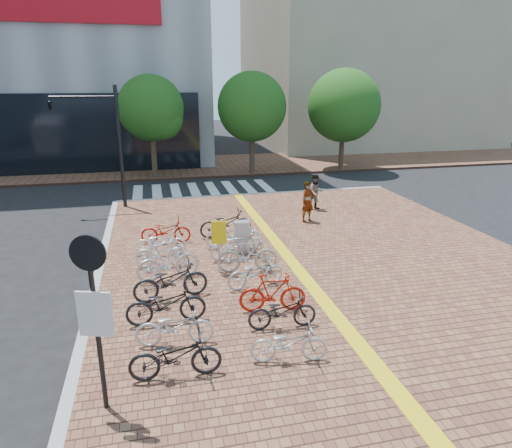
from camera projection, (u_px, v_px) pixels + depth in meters
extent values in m
plane|color=black|center=(249.00, 312.00, 11.80)|extent=(120.00, 120.00, 0.00)
cube|color=brown|center=(482.00, 427.00, 7.78)|extent=(14.00, 34.00, 0.15)
cube|color=yellow|center=(431.00, 433.00, 7.54)|extent=(0.40, 34.00, 0.01)
cube|color=gray|center=(256.00, 195.00, 23.57)|extent=(14.00, 0.25, 0.15)
cube|color=brown|center=(184.00, 167.00, 31.28)|extent=(70.00, 8.00, 0.15)
cube|color=gray|center=(364.00, 44.00, 42.70)|extent=(20.00, 18.00, 18.00)
cube|color=silver|center=(138.00, 193.00, 24.15)|extent=(0.50, 4.00, 0.01)
cube|color=silver|center=(157.00, 192.00, 24.37)|extent=(0.50, 4.00, 0.01)
cube|color=silver|center=(176.00, 191.00, 24.58)|extent=(0.50, 4.00, 0.01)
cube|color=silver|center=(194.00, 190.00, 24.80)|extent=(0.50, 4.00, 0.01)
cube|color=silver|center=(213.00, 190.00, 25.02)|extent=(0.50, 4.00, 0.01)
cube|color=silver|center=(231.00, 189.00, 25.23)|extent=(0.50, 4.00, 0.01)
cube|color=silver|center=(248.00, 188.00, 25.45)|extent=(0.50, 4.00, 0.01)
cube|color=silver|center=(266.00, 187.00, 25.66)|extent=(0.50, 4.00, 0.01)
cylinder|color=#38281E|center=(154.00, 155.00, 27.19)|extent=(0.32, 0.32, 2.60)
sphere|color=#194714|center=(151.00, 108.00, 26.36)|extent=(3.80, 3.80, 3.80)
sphere|color=#194714|center=(162.00, 119.00, 26.39)|extent=(2.40, 2.40, 2.40)
cylinder|color=#38281E|center=(252.00, 152.00, 28.48)|extent=(0.32, 0.32, 2.60)
sphere|color=#194714|center=(252.00, 107.00, 27.65)|extent=(4.20, 4.20, 4.20)
sphere|color=#194714|center=(263.00, 117.00, 27.69)|extent=(2.40, 2.40, 2.40)
cylinder|color=#38281E|center=(341.00, 149.00, 29.78)|extent=(0.32, 0.32, 2.60)
sphere|color=#194714|center=(344.00, 106.00, 28.95)|extent=(4.60, 4.60, 4.60)
sphere|color=#194714|center=(354.00, 115.00, 28.98)|extent=(2.40, 2.40, 2.40)
imported|color=black|center=(175.00, 356.00, 8.83)|extent=(1.82, 0.68, 0.95)
imported|color=silver|center=(175.00, 326.00, 9.94)|extent=(1.77, 0.76, 0.90)
imported|color=black|center=(166.00, 304.00, 10.83)|extent=(1.91, 0.70, 1.00)
imported|color=black|center=(171.00, 281.00, 12.04)|extent=(2.07, 0.99, 1.04)
imported|color=silver|center=(168.00, 261.00, 13.22)|extent=(1.93, 0.88, 1.12)
imported|color=white|center=(161.00, 252.00, 14.12)|extent=(1.64, 0.55, 0.97)
imported|color=white|center=(161.00, 242.00, 15.12)|extent=(1.74, 0.73, 0.89)
imported|color=#A4140B|center=(166.00, 231.00, 16.24)|extent=(1.80, 0.78, 0.92)
imported|color=silver|center=(289.00, 343.00, 9.35)|extent=(1.67, 0.81, 0.84)
imported|color=black|center=(282.00, 311.00, 10.63)|extent=(1.65, 0.63, 0.86)
imported|color=#AE1C0C|center=(273.00, 293.00, 11.38)|extent=(1.74, 0.70, 1.01)
imported|color=#BABBC0|center=(256.00, 272.00, 12.76)|extent=(1.78, 0.92, 0.89)
imported|color=#A5A5A9|center=(248.00, 255.00, 13.74)|extent=(1.88, 0.70, 1.11)
imported|color=silver|center=(238.00, 244.00, 14.81)|extent=(1.97, 0.98, 0.99)
imported|color=silver|center=(234.00, 235.00, 15.66)|extent=(2.04, 1.03, 1.02)
imported|color=black|center=(226.00, 223.00, 16.89)|extent=(2.01, 0.87, 1.03)
imported|color=gray|center=(308.00, 202.00, 18.63)|extent=(0.71, 0.59, 1.67)
imported|color=#4C5461|center=(316.00, 192.00, 20.40)|extent=(0.80, 0.64, 1.59)
cube|color=#B3B3B8|center=(242.00, 237.00, 15.36)|extent=(0.52, 0.39, 1.09)
cylinder|color=#B7B7BC|center=(219.00, 247.00, 13.65)|extent=(0.07, 0.07, 1.59)
cube|color=yellow|center=(219.00, 233.00, 13.46)|extent=(0.44, 0.10, 0.71)
cylinder|color=black|center=(97.00, 327.00, 7.66)|extent=(0.11, 0.11, 3.24)
cylinder|color=black|center=(88.00, 253.00, 7.19)|extent=(0.59, 0.23, 0.60)
cube|color=silver|center=(95.00, 314.00, 7.51)|extent=(0.58, 0.23, 0.81)
cylinder|color=black|center=(120.00, 148.00, 20.33)|extent=(0.16, 0.16, 5.40)
cylinder|color=black|center=(83.00, 97.00, 19.38)|extent=(2.70, 0.11, 0.11)
imported|color=black|center=(49.00, 104.00, 19.17)|extent=(0.24, 1.12, 0.45)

